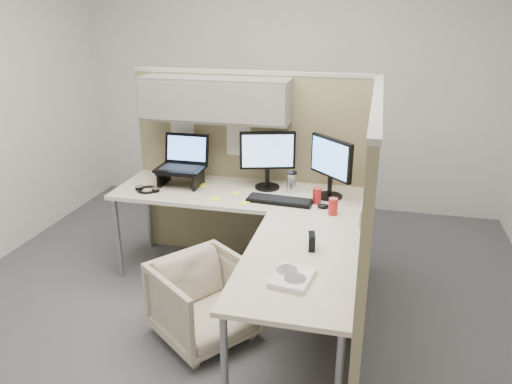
% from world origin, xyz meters
% --- Properties ---
extents(ground, '(4.50, 4.50, 0.00)m').
position_xyz_m(ground, '(0.00, 0.00, 0.00)').
color(ground, '#45454C').
rests_on(ground, ground).
extents(partition_back, '(2.00, 0.36, 1.63)m').
position_xyz_m(partition_back, '(-0.22, 0.83, 1.10)').
color(partition_back, '#90855E').
rests_on(partition_back, ground).
extents(partition_right, '(0.07, 2.03, 1.63)m').
position_xyz_m(partition_right, '(0.90, -0.07, 0.82)').
color(partition_right, '#90855E').
rests_on(partition_right, ground).
extents(desk, '(2.00, 1.98, 0.73)m').
position_xyz_m(desk, '(0.12, 0.13, 0.69)').
color(desk, beige).
rests_on(desk, ground).
extents(office_chair, '(0.79, 0.80, 0.60)m').
position_xyz_m(office_chair, '(-0.11, -0.35, 0.30)').
color(office_chair, '#B3A88E').
rests_on(office_chair, ground).
extents(monitor_left, '(0.43, 0.20, 0.47)m').
position_xyz_m(monitor_left, '(0.09, 0.67, 1.00)').
color(monitor_left, black).
rests_on(monitor_left, desk).
extents(monitor_right, '(0.34, 0.33, 0.47)m').
position_xyz_m(monitor_right, '(0.60, 0.59, 1.00)').
color(monitor_right, black).
rests_on(monitor_right, desk).
extents(laptop_station, '(0.38, 0.32, 0.39)m').
position_xyz_m(laptop_station, '(-0.61, 0.61, 0.88)').
color(laptop_station, black).
rests_on(laptop_station, desk).
extents(keyboard, '(0.50, 0.20, 0.02)m').
position_xyz_m(keyboard, '(0.25, 0.40, 0.74)').
color(keyboard, black).
rests_on(keyboard, desk).
extents(mouse, '(0.10, 0.08, 0.03)m').
position_xyz_m(mouse, '(0.58, 0.35, 0.75)').
color(mouse, black).
rests_on(mouse, desk).
extents(travel_mug, '(0.08, 0.08, 0.17)m').
position_xyz_m(travel_mug, '(0.30, 0.62, 0.81)').
color(travel_mug, silver).
rests_on(travel_mug, desk).
extents(soda_can_green, '(0.07, 0.07, 0.12)m').
position_xyz_m(soda_can_green, '(0.66, 0.25, 0.79)').
color(soda_can_green, '#B21E1E').
rests_on(soda_can_green, desk).
extents(soda_can_silver, '(0.07, 0.07, 0.12)m').
position_xyz_m(soda_can_silver, '(0.52, 0.44, 0.79)').
color(soda_can_silver, '#B21E1E').
rests_on(soda_can_silver, desk).
extents(sticky_note_b, '(0.09, 0.09, 0.01)m').
position_xyz_m(sticky_note_b, '(-0.01, 0.30, 0.73)').
color(sticky_note_b, '#FEFD42').
rests_on(sticky_note_b, desk).
extents(sticky_note_d, '(0.09, 0.09, 0.01)m').
position_xyz_m(sticky_note_d, '(-0.12, 0.48, 0.73)').
color(sticky_note_d, '#FEFD42').
rests_on(sticky_note_d, desk).
extents(sticky_note_a, '(0.08, 0.08, 0.01)m').
position_xyz_m(sticky_note_a, '(-0.25, 0.33, 0.73)').
color(sticky_note_a, '#FEFD42').
rests_on(sticky_note_a, desk).
extents(sticky_note_c, '(0.09, 0.09, 0.01)m').
position_xyz_m(sticky_note_c, '(-0.43, 0.61, 0.73)').
color(sticky_note_c, '#FEFD42').
rests_on(sticky_note_c, desk).
extents(headphones, '(0.21, 0.17, 0.03)m').
position_xyz_m(headphones, '(-0.82, 0.38, 0.74)').
color(headphones, black).
rests_on(headphones, desk).
extents(paper_stack, '(0.24, 0.28, 0.03)m').
position_xyz_m(paper_stack, '(0.53, -0.71, 0.75)').
color(paper_stack, white).
rests_on(paper_stack, desk).
extents(desk_clock, '(0.06, 0.11, 0.10)m').
position_xyz_m(desk_clock, '(0.58, -0.32, 0.78)').
color(desk_clock, black).
rests_on(desk_clock, desk).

